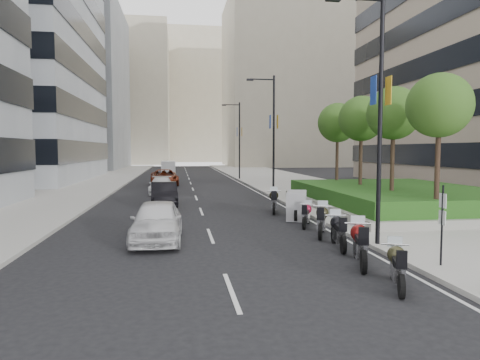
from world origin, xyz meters
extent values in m
plane|color=black|center=(0.00, 0.00, 0.00)|extent=(160.00, 160.00, 0.00)
cube|color=#9E9B93|center=(9.00, 30.00, 0.07)|extent=(10.00, 100.00, 0.15)
cube|color=#9E9B93|center=(-12.00, 30.00, 0.07)|extent=(8.00, 100.00, 0.15)
cube|color=silver|center=(3.70, 30.00, 0.01)|extent=(0.12, 100.00, 0.01)
cube|color=silver|center=(-1.50, 30.00, 0.01)|extent=(0.12, 100.00, 0.01)
cube|color=gray|center=(-24.00, 70.00, 15.00)|extent=(22.00, 26.00, 30.00)
cube|color=#B7AD93|center=(22.00, 80.00, 18.00)|extent=(28.00, 24.00, 36.00)
cube|color=#B7AD93|center=(-18.00, 100.00, 17.00)|extent=(26.00, 24.00, 34.00)
cube|color=#B7AD93|center=(2.00, 120.00, 19.00)|extent=(30.00, 24.00, 38.00)
cube|color=gray|center=(10.00, 10.00, 0.35)|extent=(10.00, 14.00, 0.40)
cube|color=#144112|center=(10.00, 10.00, 0.95)|extent=(9.40, 13.40, 0.80)
cylinder|color=#332319|center=(8.50, 4.00, 2.55)|extent=(0.22, 0.22, 4.00)
sphere|color=#244716|center=(8.50, 4.00, 5.45)|extent=(2.80, 2.80, 2.80)
cylinder|color=#332319|center=(8.50, 8.00, 2.55)|extent=(0.22, 0.22, 4.00)
sphere|color=#244716|center=(8.50, 8.00, 5.45)|extent=(2.80, 2.80, 2.80)
cylinder|color=#332319|center=(8.50, 12.00, 2.55)|extent=(0.22, 0.22, 4.00)
sphere|color=#244716|center=(8.50, 12.00, 5.45)|extent=(2.80, 2.80, 2.80)
cylinder|color=#332319|center=(8.50, 16.00, 2.55)|extent=(0.22, 0.22, 4.00)
sphere|color=#244716|center=(8.50, 16.00, 5.45)|extent=(2.80, 2.80, 2.80)
cylinder|color=black|center=(4.30, 1.00, 4.50)|extent=(0.16, 0.16, 9.00)
cube|color=gold|center=(4.58, 1.00, 5.60)|extent=(0.02, 0.45, 1.00)
cube|color=#1B3C99|center=(4.02, 1.00, 5.60)|extent=(0.02, 0.45, 1.00)
cylinder|color=black|center=(4.30, 18.00, 4.50)|extent=(0.16, 0.16, 9.00)
cylinder|color=black|center=(3.40, 18.00, 8.70)|extent=(1.80, 0.10, 0.10)
cube|color=black|center=(2.50, 18.00, 8.65)|extent=(0.50, 0.22, 0.14)
cube|color=gold|center=(4.58, 18.00, 5.60)|extent=(0.02, 0.45, 1.00)
cube|color=#1B3C99|center=(4.02, 18.00, 5.60)|extent=(0.02, 0.45, 1.00)
cylinder|color=black|center=(4.30, 36.00, 4.50)|extent=(0.16, 0.16, 9.00)
cylinder|color=black|center=(3.40, 36.00, 8.70)|extent=(1.80, 0.10, 0.10)
cube|color=black|center=(2.50, 36.00, 8.65)|extent=(0.50, 0.22, 0.14)
cube|color=gold|center=(4.58, 36.00, 5.60)|extent=(0.02, 0.45, 1.00)
cube|color=#1B3C99|center=(4.02, 36.00, 5.60)|extent=(0.02, 0.45, 1.00)
cylinder|color=black|center=(4.80, -2.00, 1.25)|extent=(0.06, 0.06, 2.50)
cube|color=silver|center=(4.80, -2.00, 2.05)|extent=(0.02, 0.32, 0.42)
cube|color=silver|center=(4.80, -2.00, 1.55)|extent=(0.02, 0.32, 0.42)
cylinder|color=black|center=(2.43, -4.07, 0.29)|extent=(0.32, 0.59, 0.59)
cylinder|color=black|center=(2.97, -2.66, 0.29)|extent=(0.32, 0.59, 0.59)
cube|color=silver|center=(2.68, -3.41, 0.45)|extent=(0.55, 0.85, 0.40)
sphere|color=#312F1B|center=(2.79, -3.12, 0.81)|extent=(0.45, 0.45, 0.45)
cube|color=black|center=(2.58, -3.67, 0.76)|extent=(0.50, 0.76, 0.15)
cylinder|color=silver|center=(2.88, -2.88, 1.02)|extent=(0.67, 0.29, 0.05)
cylinder|color=black|center=(2.41, -2.01, 0.34)|extent=(0.33, 0.69, 0.68)
cylinder|color=black|center=(2.93, -0.33, 0.34)|extent=(0.33, 0.69, 0.68)
cube|color=silver|center=(2.65, -1.22, 0.53)|extent=(0.59, 0.99, 0.46)
sphere|color=#610D0C|center=(2.76, -0.87, 0.95)|extent=(0.53, 0.53, 0.53)
cube|color=black|center=(2.55, -1.54, 0.88)|extent=(0.54, 0.88, 0.18)
cylinder|color=silver|center=(2.85, -0.59, 1.19)|extent=(0.80, 0.29, 0.06)
cylinder|color=black|center=(2.73, 0.29, 0.32)|extent=(0.23, 0.65, 0.63)
cylinder|color=black|center=(3.00, 1.90, 0.32)|extent=(0.23, 0.65, 0.63)
cube|color=silver|center=(2.86, 1.04, 0.49)|extent=(0.45, 0.91, 0.43)
sphere|color=black|center=(2.91, 1.38, 0.88)|extent=(0.49, 0.49, 0.49)
cube|color=black|center=(2.80, 0.74, 0.82)|extent=(0.41, 0.80, 0.16)
cylinder|color=silver|center=(2.96, 1.65, 1.10)|extent=(0.75, 0.18, 0.05)
cylinder|color=black|center=(2.68, 2.54, 0.33)|extent=(0.37, 0.66, 0.66)
cylinder|color=black|center=(3.34, 4.11, 0.33)|extent=(0.37, 0.66, 0.66)
cube|color=silver|center=(2.99, 3.27, 0.51)|extent=(0.64, 0.96, 0.45)
sphere|color=black|center=(3.12, 3.60, 0.91)|extent=(0.51, 0.51, 0.51)
cube|color=black|center=(2.87, 2.98, 0.85)|extent=(0.58, 0.85, 0.17)
cylinder|color=silver|center=(3.23, 3.86, 1.15)|extent=(0.75, 0.35, 0.05)
cylinder|color=black|center=(2.71, 4.78, 0.28)|extent=(0.33, 0.55, 0.56)
cylinder|color=black|center=(3.31, 6.09, 0.28)|extent=(0.33, 0.55, 0.56)
cube|color=silver|center=(2.99, 5.40, 0.43)|extent=(0.56, 0.81, 0.38)
sphere|color=maroon|center=(3.11, 5.67, 0.77)|extent=(0.43, 0.43, 0.43)
cube|color=black|center=(2.88, 5.15, 0.72)|extent=(0.51, 0.72, 0.14)
cylinder|color=silver|center=(3.21, 5.89, 0.97)|extent=(0.63, 0.32, 0.05)
cylinder|color=black|center=(2.89, 6.75, 0.34)|extent=(0.33, 0.69, 0.68)
cylinder|color=black|center=(3.43, 8.42, 0.34)|extent=(0.33, 0.69, 0.68)
cube|color=gray|center=(3.16, 7.59, 0.71)|extent=(1.60, 2.48, 1.37)
cylinder|color=black|center=(2.32, 9.05, 0.34)|extent=(0.27, 0.69, 0.68)
cylinder|color=black|center=(2.69, 10.76, 0.34)|extent=(0.27, 0.69, 0.68)
cube|color=silver|center=(2.49, 9.85, 0.52)|extent=(0.52, 0.97, 0.46)
sphere|color=black|center=(2.57, 10.20, 0.94)|extent=(0.52, 0.52, 0.52)
cube|color=black|center=(2.42, 9.53, 0.87)|extent=(0.47, 0.86, 0.17)
cylinder|color=silver|center=(2.63, 10.49, 1.18)|extent=(0.80, 0.22, 0.05)
imported|color=silver|center=(-3.61, 3.22, 0.79)|extent=(1.97, 4.69, 1.58)
imported|color=black|center=(-3.68, 13.75, 0.74)|extent=(1.81, 4.59, 1.49)
imported|color=silver|center=(-4.13, 21.25, 0.67)|extent=(1.97, 4.68, 1.35)
imported|color=maroon|center=(-4.17, 29.67, 0.79)|extent=(3.03, 5.88, 1.58)
cube|color=white|center=(-4.07, 45.23, 1.00)|extent=(1.82, 4.76, 1.99)
cube|color=white|center=(-4.07, 43.43, 0.52)|extent=(1.81, 1.15, 1.04)
cylinder|color=black|center=(-4.83, 43.52, 0.33)|extent=(0.24, 0.66, 0.66)
cylinder|color=black|center=(-3.31, 43.52, 0.33)|extent=(0.24, 0.66, 0.66)
cylinder|color=black|center=(-4.83, 46.75, 0.33)|extent=(0.24, 0.66, 0.66)
cylinder|color=black|center=(-3.31, 46.75, 0.33)|extent=(0.24, 0.66, 0.66)
camera|label=1|loc=(-2.78, -13.33, 3.52)|focal=32.00mm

